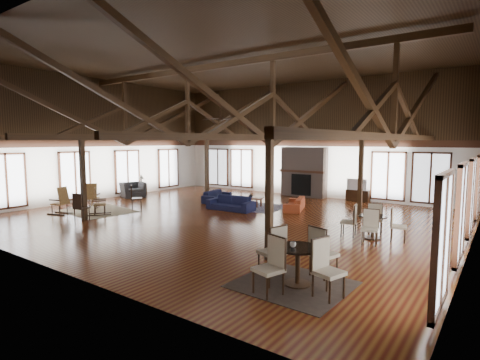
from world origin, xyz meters
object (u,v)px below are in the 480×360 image
Objects in this scene: sofa_navy_left at (217,196)px; cafe_table_near at (298,259)px; sofa_orange at (294,204)px; sofa_navy_front at (231,203)px; tv_console at (358,196)px; coffee_table at (251,199)px; armchair at (133,190)px; cafe_table_far at (373,223)px.

sofa_navy_left is 0.85× the size of cafe_table_near.
cafe_table_near is (3.92, -7.46, 0.29)m from sofa_orange.
sofa_navy_front is at bearing 136.28° from cafe_table_near.
sofa_navy_front is at bearing -123.46° from tv_console.
coffee_table is at bearing -99.08° from sofa_orange.
armchair reaches higher than sofa_navy_left.
sofa_navy_front reaches higher than tv_console.
cafe_table_far is at bearing -14.13° from sofa_navy_front.
coffee_table is at bearing -103.96° from sofa_navy_left.
tv_console is (-2.47, 11.33, -0.28)m from cafe_table_near.
cafe_table_far reaches higher than sofa_navy_left.
tv_console is (10.07, 5.49, -0.11)m from armchair.
sofa_navy_front is at bearing -72.18° from sofa_orange.
armchair reaches higher than sofa_navy_front.
cafe_table_far is at bearing -38.12° from coffee_table.
coffee_table is at bearing 79.89° from sofa_navy_front.
cafe_table_near reaches higher than cafe_table_far.
coffee_table is at bearing -58.02° from armchair.
coffee_table is (2.07, -0.15, 0.08)m from sofa_navy_left.
cafe_table_near is at bearing -65.90° from coffee_table.
sofa_orange is 0.84× the size of cafe_table_near.
cafe_table_far reaches higher than sofa_orange.
cafe_table_far is at bearing 87.74° from cafe_table_near.
sofa_orange is 8.77m from armchair.
coffee_table is (-2.02, -0.35, 0.09)m from sofa_orange.
armchair is 1.06× the size of tv_console.
cafe_table_near is (5.94, -7.11, 0.20)m from coffee_table.
tv_console reaches higher than sofa_orange.
sofa_orange reaches higher than coffee_table.
sofa_navy_left is (-1.91, 1.43, -0.03)m from sofa_navy_front.
sofa_orange is (2.18, 1.63, -0.04)m from sofa_navy_front.
coffee_table is at bearing 129.88° from cafe_table_near.
cafe_table_near is 4.60m from cafe_table_far.
tv_console is (-2.65, 6.74, -0.22)m from cafe_table_far.
cafe_table_near reaches higher than sofa_orange.
cafe_table_far is at bearing 36.18° from sofa_orange.
sofa_navy_front reaches higher than sofa_orange.
cafe_table_far reaches higher than coffee_table.
sofa_navy_left reaches higher than sofa_orange.
sofa_orange is 5.01m from cafe_table_far.
armchair is 12.78m from cafe_table_far.
sofa_navy_left is at bearing 161.96° from cafe_table_far.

